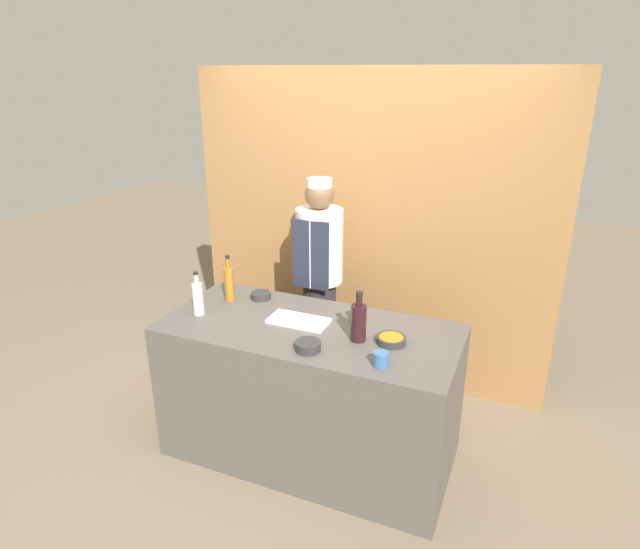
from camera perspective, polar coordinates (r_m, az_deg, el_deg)
ground_plane at (r=3.75m, az=-1.04°, el=-18.25°), size 14.00×14.00×0.00m
cabinet_wall at (r=4.14m, az=5.32°, el=4.53°), size 2.81×0.18×2.40m
counter at (r=3.47m, az=-1.09°, el=-12.38°), size 1.80×0.83×0.92m
sauce_bowl_orange at (r=3.07m, az=7.60°, el=-6.90°), size 0.17×0.17×0.04m
sauce_bowl_yellow at (r=2.97m, az=-1.30°, el=-7.58°), size 0.14×0.14×0.05m
sauce_bowl_green at (r=3.64m, az=-6.32°, el=-2.21°), size 0.13×0.13×0.04m
cutting_board at (r=3.30m, az=-2.30°, el=-4.95°), size 0.37×0.19×0.02m
bottle_clear at (r=3.44m, az=-12.90°, el=-2.45°), size 0.07×0.07×0.29m
bottle_amber at (r=3.60m, az=-9.66°, el=-0.90°), size 0.07×0.07×0.32m
bottle_wine at (r=3.05m, az=4.14°, el=-5.03°), size 0.09×0.09×0.30m
cup_blue at (r=2.84m, az=6.50°, el=-8.96°), size 0.08×0.08×0.08m
cup_steel at (r=3.30m, az=4.06°, el=-4.21°), size 0.08×0.08×0.09m
chef_center at (r=3.91m, az=-0.07°, el=-0.81°), size 0.34×0.34×1.68m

